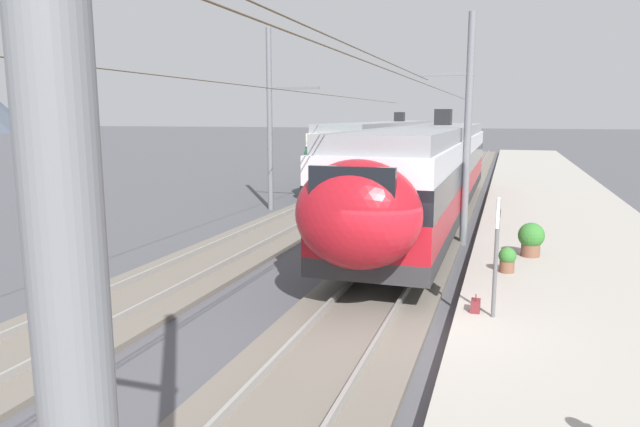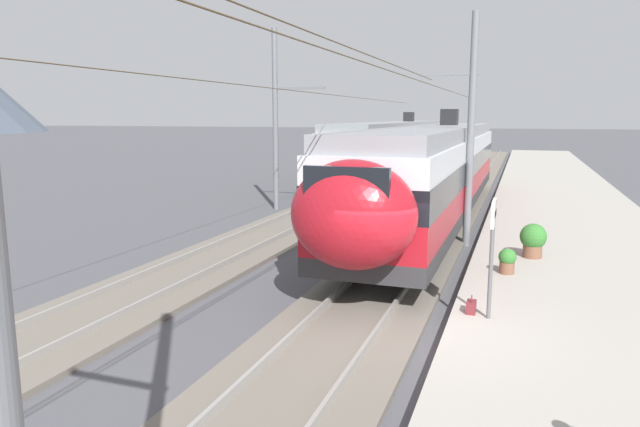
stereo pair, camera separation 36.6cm
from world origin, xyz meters
TOP-DOWN VIEW (x-y plane):
  - ground_plane at (0.00, 0.00)m, footprint 400.00×400.00m
  - platform_slab at (0.00, -3.87)m, footprint 120.00×6.08m
  - track_near at (0.00, 1.14)m, footprint 120.00×3.00m
  - track_far at (0.00, 6.38)m, footprint 120.00×3.00m
  - train_near_platform at (11.49, 1.14)m, footprint 24.00×2.89m
  - train_far_track at (28.88, 6.38)m, footprint 28.35×2.96m
  - catenary_mast_west at (-9.40, -0.30)m, footprint 38.80×1.84m
  - catenary_mast_mid at (8.45, -0.29)m, footprint 38.80×1.84m
  - catenary_mast_far_side at (13.26, 8.43)m, footprint 38.80×2.50m
  - platform_sign at (0.46, -1.55)m, footprint 0.70×0.08m
  - handbag_near_sign at (0.67, -1.21)m, footprint 0.32×0.18m
  - potted_plant_platform_edge at (5.92, -2.41)m, footprint 0.72×0.72m
  - potted_plant_by_shelter at (3.96, -1.79)m, footprint 0.43×0.43m

SIDE VIEW (x-z plane):
  - ground_plane at x=0.00m, z-range 0.00..0.00m
  - track_near at x=0.00m, z-range -0.07..0.21m
  - track_far at x=0.00m, z-range -0.07..0.21m
  - platform_slab at x=0.00m, z-range 0.00..0.36m
  - handbag_near_sign at x=0.67m, z-range 0.30..0.67m
  - potted_plant_by_shelter at x=3.96m, z-range 0.39..1.03m
  - potted_plant_platform_edge at x=5.92m, z-range 0.42..1.37m
  - platform_sign at x=0.46m, z-range 0.90..3.23m
  - train_near_platform at x=11.49m, z-range 0.09..4.36m
  - train_far_track at x=28.88m, z-range 0.09..4.36m
  - catenary_mast_mid at x=8.45m, z-range 0.15..7.62m
  - catenary_mast_far_side at x=13.26m, z-range 0.12..8.19m
  - catenary_mast_west at x=-9.40m, z-range 0.11..8.59m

